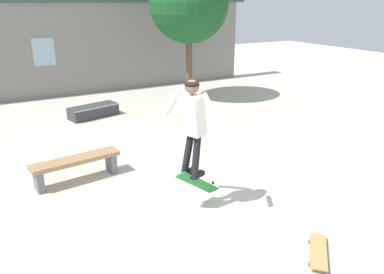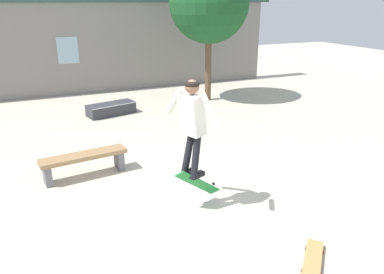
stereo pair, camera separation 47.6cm
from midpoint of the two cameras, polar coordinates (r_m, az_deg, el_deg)
ground_plane at (r=5.85m, az=-0.38°, el=-12.89°), size 40.00×40.00×0.00m
building_backdrop at (r=14.03m, az=-19.62°, el=13.47°), size 14.50×0.52×4.68m
tree_right at (r=12.40m, az=-1.65°, el=19.74°), size 2.52×2.52×4.37m
park_bench at (r=7.33m, az=-19.04°, el=-3.97°), size 1.65×0.56×0.46m
skate_ledge at (r=11.26m, az=-15.97°, el=3.79°), size 1.48×0.87×0.34m
skater at (r=5.59m, az=-2.44°, el=2.53°), size 0.47×1.08×1.54m
skateboard_flipping at (r=5.99m, az=-1.41°, el=-7.01°), size 0.76×0.25×0.61m
skateboard_resting at (r=5.36m, az=16.23°, el=-16.39°), size 0.71×0.71×0.08m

